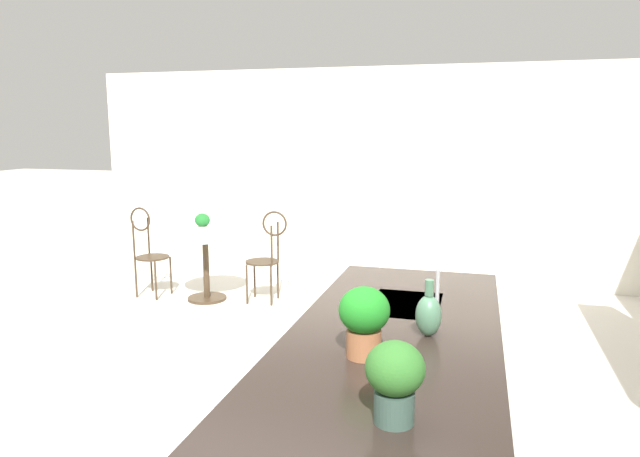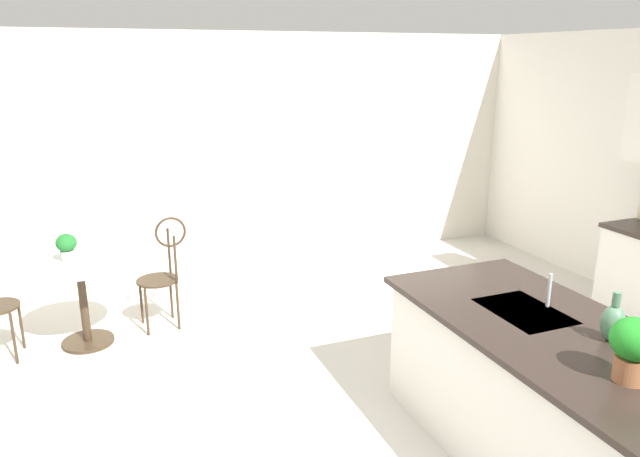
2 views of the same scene
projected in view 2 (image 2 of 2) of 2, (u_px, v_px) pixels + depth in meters
The scene contains 8 objects.
wall_left_window at pixel (232, 154), 6.82m from camera, with size 0.12×7.80×2.70m, color silver.
kitchen_island at pixel (583, 424), 3.31m from camera, with size 2.80×1.06×0.92m.
bistro_table at pixel (83, 296), 5.12m from camera, with size 0.80×0.80×0.74m.
chair_by_island at pixel (163, 268), 5.44m from camera, with size 0.41×0.50×1.04m.
sink_faucet at pixel (549, 290), 3.71m from camera, with size 0.02×0.02×0.22m, color #B2B5BA.
potted_plant_on_table at pixel (66, 246), 5.07m from camera, with size 0.17×0.17×0.24m.
potted_plant_counter_near at pixel (634, 346), 2.83m from camera, with size 0.23×0.23×0.33m.
vase_on_counter at pixel (613, 322), 3.26m from camera, with size 0.13×0.13×0.29m.
Camera 2 is at (2.42, -1.58, 2.44)m, focal length 33.38 mm.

